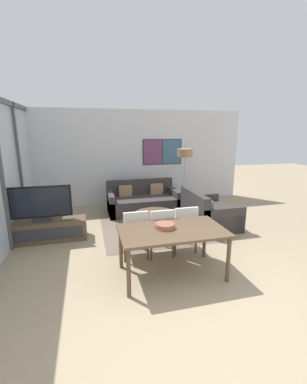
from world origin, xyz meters
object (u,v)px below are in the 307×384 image
object	(u,v)px
floor_lamp	(185,156)
coffee_table	(155,217)
television	(41,204)
dining_table	(172,234)
dining_chair_right	(184,227)
sofa_side	(207,214)
tv_console	(44,231)
fruit_bowl	(165,225)
sofa_main	(142,201)
dining_chair_centre	(161,230)
dining_chair_left	(135,232)

from	to	relation	value
floor_lamp	coffee_table	bearing A→B (deg)	-130.11
television	dining_table	bearing A→B (deg)	-41.01
dining_chair_right	floor_lamp	distance (m)	3.06
sofa_side	dining_chair_right	world-z (taller)	dining_chair_right
tv_console	fruit_bowl	xyz separation A→B (m)	(2.04, -1.77, 0.58)
sofa_side	dining_table	xyz separation A→B (m)	(-1.49, -1.83, 0.40)
dining_chair_right	floor_lamp	size ratio (longest dim) A/B	0.53
sofa_side	dining_table	size ratio (longest dim) A/B	0.85
dining_chair_right	sofa_main	bearing A→B (deg)	94.72
sofa_side	fruit_bowl	xyz separation A→B (m)	(-1.58, -1.74, 0.52)
tv_console	sofa_main	distance (m)	2.77
tv_console	sofa_side	size ratio (longest dim) A/B	1.24
sofa_side	floor_lamp	size ratio (longest dim) A/B	0.80
dining_table	dining_chair_centre	xyz separation A→B (m)	(-0.00, 0.63, -0.18)
sofa_side	coffee_table	xyz separation A→B (m)	(-1.25, 0.06, 0.01)
dining_table	coffee_table	bearing A→B (deg)	82.74
fruit_bowl	dining_chair_centre	bearing A→B (deg)	80.63
dining_chair_left	fruit_bowl	size ratio (longest dim) A/B	3.02
dining_table	dining_chair_right	world-z (taller)	dining_chair_right
sofa_side	dining_chair_left	xyz separation A→B (m)	(-1.95, -1.15, 0.22)
dining_chair_right	floor_lamp	world-z (taller)	floor_lamp
dining_chair_centre	coffee_table	bearing A→B (deg)	79.14
sofa_main	floor_lamp	xyz separation A→B (m)	(1.26, 0.10, 1.22)
dining_chair_right	fruit_bowl	xyz separation A→B (m)	(-0.55, -0.60, 0.30)
tv_console	dining_chair_left	world-z (taller)	dining_chair_left
dining_chair_left	television	bearing A→B (deg)	144.84
television	dining_chair_right	bearing A→B (deg)	-24.30
dining_chair_left	fruit_bowl	world-z (taller)	dining_chair_left
television	dining_table	xyz separation A→B (m)	(2.13, -1.85, -0.11)
sofa_main	dining_chair_centre	distance (m)	2.67
fruit_bowl	dining_chair_right	bearing A→B (deg)	47.71
tv_console	dining_table	distance (m)	2.86
tv_console	dining_chair_left	distance (m)	2.06
tv_console	dining_chair_left	size ratio (longest dim) A/B	1.89
dining_chair_left	dining_chair_centre	distance (m)	0.46
television	sofa_side	size ratio (longest dim) A/B	0.87
television	coffee_table	size ratio (longest dim) A/B	1.22
coffee_table	dining_chair_right	bearing A→B (deg)	-79.89
television	dining_chair_right	distance (m)	2.85
tv_console	sofa_main	bearing A→B (deg)	31.26
tv_console	floor_lamp	size ratio (longest dim) A/B	1.00
dining_chair_left	dining_table	bearing A→B (deg)	-55.89
sofa_main	dining_chair_left	xyz separation A→B (m)	(-0.70, -2.61, 0.22)
television	sofa_main	bearing A→B (deg)	31.25
sofa_main	dining_chair_right	world-z (taller)	dining_chair_right
dining_table	television	bearing A→B (deg)	138.99
television	dining_chair_centre	size ratio (longest dim) A/B	1.32
fruit_bowl	sofa_side	bearing A→B (deg)	47.79
television	dining_chair_right	xyz separation A→B (m)	(2.58, -1.17, -0.29)
sofa_main	dining_table	distance (m)	3.32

